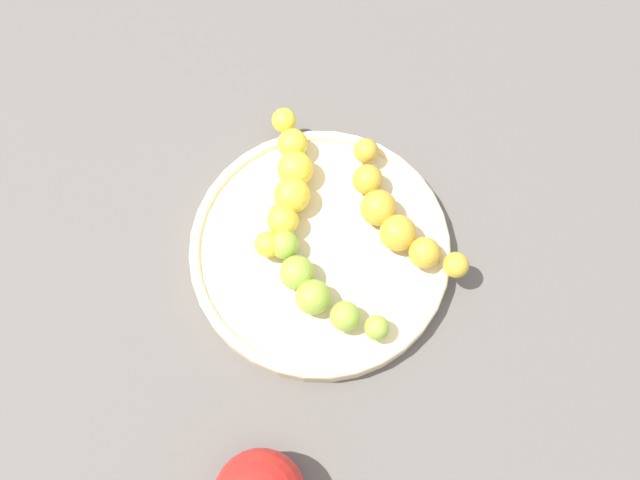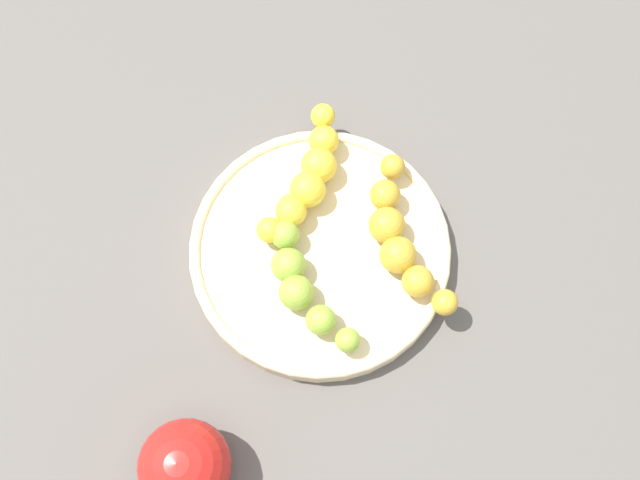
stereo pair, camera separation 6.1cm
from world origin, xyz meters
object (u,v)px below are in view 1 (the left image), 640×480
object	(u,v)px
banana_green	(313,281)
banana_yellow	(289,181)
fruit_bowl	(320,250)
banana_spotted	(394,216)

from	to	relation	value
banana_green	banana_yellow	distance (m)	0.09
banana_yellow	banana_green	bearing A→B (deg)	-70.93
fruit_bowl	banana_spotted	bearing A→B (deg)	116.24
banana_spotted	banana_yellow	bearing A→B (deg)	-54.17
fruit_bowl	banana_yellow	size ratio (longest dim) A/B	1.61
banana_green	banana_spotted	bearing A→B (deg)	-179.68
banana_spotted	banana_yellow	world-z (taller)	same
banana_green	banana_yellow	xyz separation A→B (m)	(-0.09, -0.03, 0.00)
fruit_bowl	banana_green	distance (m)	0.04
banana_green	banana_spotted	distance (m)	0.09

